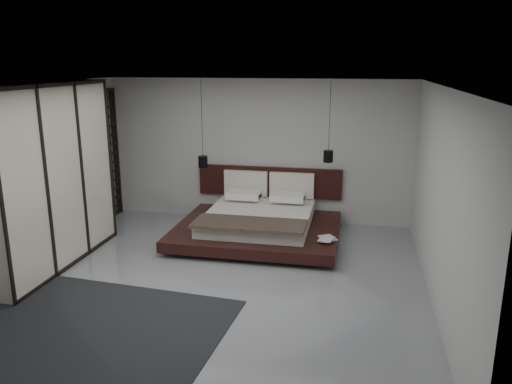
% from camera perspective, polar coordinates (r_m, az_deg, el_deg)
% --- Properties ---
extents(floor, '(6.00, 6.00, 0.00)m').
position_cam_1_polar(floor, '(7.50, -4.43, -9.86)').
color(floor, gray).
rests_on(floor, ground).
extents(ceiling, '(6.00, 6.00, 0.00)m').
position_cam_1_polar(ceiling, '(6.83, -4.90, 12.04)').
color(ceiling, white).
rests_on(ceiling, wall_back).
extents(wall_back, '(6.00, 0.00, 6.00)m').
position_cam_1_polar(wall_back, '(9.89, 0.18, 4.74)').
color(wall_back, '#B7B7B5').
rests_on(wall_back, floor).
extents(wall_front, '(6.00, 0.00, 6.00)m').
position_cam_1_polar(wall_front, '(4.38, -15.73, -8.87)').
color(wall_front, '#B7B7B5').
rests_on(wall_front, floor).
extents(wall_left, '(0.00, 6.00, 6.00)m').
position_cam_1_polar(wall_left, '(8.37, -24.81, 1.53)').
color(wall_left, '#B7B7B5').
rests_on(wall_left, floor).
extents(wall_right, '(0.00, 6.00, 6.00)m').
position_cam_1_polar(wall_right, '(6.85, 20.23, -0.69)').
color(wall_right, '#B7B7B5').
rests_on(wall_right, floor).
extents(lattice_screen, '(0.05, 0.90, 2.60)m').
position_cam_1_polar(lattice_screen, '(10.39, -16.64, 4.05)').
color(lattice_screen, black).
rests_on(lattice_screen, floor).
extents(bed, '(2.87, 2.43, 1.09)m').
position_cam_1_polar(bed, '(9.06, 0.34, -3.41)').
color(bed, black).
rests_on(bed, floor).
extents(book_lower, '(0.36, 0.39, 0.03)m').
position_cam_1_polar(book_lower, '(8.30, 7.47, -5.37)').
color(book_lower, '#99724C').
rests_on(book_lower, bed).
extents(book_upper, '(0.29, 0.35, 0.02)m').
position_cam_1_polar(book_upper, '(8.26, 7.32, -5.26)').
color(book_upper, '#99724C').
rests_on(book_upper, book_lower).
extents(pendant_left, '(0.18, 0.18, 1.64)m').
position_cam_1_polar(pendant_left, '(9.53, -6.08, 3.52)').
color(pendant_left, black).
rests_on(pendant_left, ceiling).
extents(pendant_right, '(0.17, 0.17, 1.45)m').
position_cam_1_polar(pendant_right, '(9.07, 8.26, 4.10)').
color(pendant_right, black).
rests_on(pendant_right, ceiling).
extents(wardrobe, '(0.67, 2.87, 2.82)m').
position_cam_1_polar(wardrobe, '(8.24, -22.90, 1.60)').
color(wardrobe, beige).
rests_on(wardrobe, floor).
extents(rug, '(3.56, 2.67, 0.01)m').
position_cam_1_polar(rug, '(6.55, -19.23, -14.49)').
color(rug, black).
rests_on(rug, floor).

